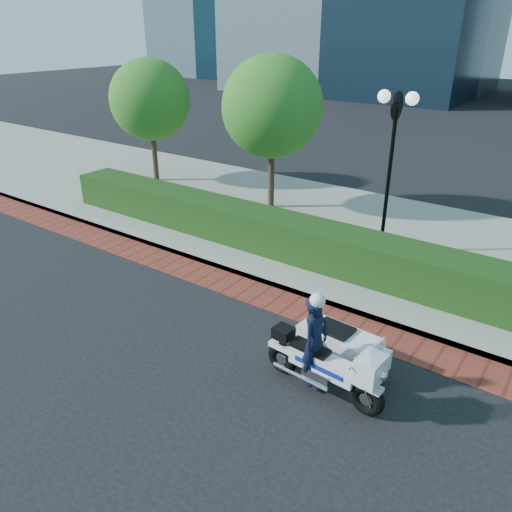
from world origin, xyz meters
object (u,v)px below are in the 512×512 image
Objects in this scene: tree_b at (272,107)px; police_motorcycle at (329,350)px; tree_a at (150,100)px; lamppost at (392,149)px.

tree_b is 2.10× the size of police_motorcycle.
tree_b is at bearing 0.00° from tree_a.
lamppost is 1.81× the size of police_motorcycle.
lamppost is 0.92× the size of tree_a.
tree_b is at bearing 163.89° from lamppost.
tree_a is 5.50m from tree_b.
lamppost is at bearing -16.11° from tree_b.
tree_a is 1.97× the size of police_motorcycle.
lamppost is 4.71m from tree_b.
lamppost reaches higher than police_motorcycle.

